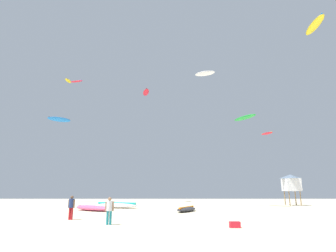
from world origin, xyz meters
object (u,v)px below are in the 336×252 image
at_px(person_midground, 71,206).
at_px(kite_aloft_4, 76,81).
at_px(person_foreground, 109,209).
at_px(kite_grounded_far, 92,208).
at_px(kite_grounded_near, 116,205).
at_px(kite_aloft_1, 145,92).
at_px(kite_aloft_6, 68,81).
at_px(kite_aloft_0, 59,119).
at_px(kite_grounded_mid, 186,209).
at_px(cooler_box, 234,225).
at_px(lifeguard_tower, 290,183).
at_px(kite_aloft_7, 244,118).
at_px(kite_aloft_2, 314,25).
at_px(kite_aloft_3, 266,133).
at_px(kite_aloft_5, 204,73).

xyz_separation_m(person_midground, kite_aloft_4, (-7.07, 19.09, 17.01)).
distance_m(person_foreground, kite_grounded_far, 12.24).
xyz_separation_m(kite_grounded_near, kite_aloft_1, (1.76, 16.45, 19.77)).
relative_size(kite_grounded_far, kite_aloft_6, 2.24).
bearing_deg(kite_aloft_1, kite_aloft_0, 175.23).
xyz_separation_m(kite_grounded_mid, kite_aloft_6, (-20.64, 21.64, 21.99)).
bearing_deg(kite_grounded_near, cooler_box, -61.37).
height_order(person_foreground, kite_grounded_mid, person_foreground).
bearing_deg(kite_aloft_1, person_foreground, -88.78).
bearing_deg(lifeguard_tower, kite_aloft_4, -179.83).
relative_size(person_midground, kite_aloft_0, 0.38).
distance_m(kite_aloft_1, kite_aloft_7, 21.88).
distance_m(kite_aloft_4, kite_aloft_7, 25.09).
bearing_deg(cooler_box, person_foreground, 169.22).
bearing_deg(kite_aloft_1, kite_grounded_mid, -74.98).
bearing_deg(kite_aloft_2, kite_grounded_far, -175.78).
xyz_separation_m(lifeguard_tower, kite_aloft_0, (-37.71, 11.91, 12.11)).
bearing_deg(kite_grounded_mid, kite_aloft_0, 133.68).
distance_m(kite_grounded_far, kite_aloft_3, 29.82).
bearing_deg(kite_aloft_5, kite_aloft_4, 167.86).
xyz_separation_m(kite_grounded_far, kite_aloft_3, (23.41, 15.11, 10.64)).
height_order(person_foreground, kite_aloft_4, kite_aloft_4).
bearing_deg(lifeguard_tower, kite_grounded_mid, -142.72).
bearing_deg(kite_aloft_5, kite_aloft_0, 148.03).
distance_m(kite_grounded_far, cooler_box, 17.00).
bearing_deg(kite_aloft_2, kite_aloft_6, 153.28).
xyz_separation_m(person_foreground, kite_aloft_3, (19.41, 26.66, 10.02)).
distance_m(kite_aloft_3, kite_aloft_5, 15.43).
relative_size(lifeguard_tower, kite_aloft_7, 1.09).
distance_m(kite_grounded_mid, kite_aloft_4, 26.24).
bearing_deg(person_midground, kite_aloft_0, -134.57).
bearing_deg(kite_aloft_5, person_foreground, -115.33).
xyz_separation_m(kite_grounded_mid, cooler_box, (1.83, -11.78, -0.07)).
xyz_separation_m(kite_grounded_far, kite_aloft_7, (17.68, 6.99, 11.12)).
distance_m(lifeguard_tower, cooler_box, 27.13).
distance_m(person_midground, kite_aloft_3, 34.33).
height_order(person_foreground, kite_aloft_7, kite_aloft_7).
height_order(lifeguard_tower, cooler_box, lifeguard_tower).
distance_m(kite_grounded_far, kite_aloft_5, 22.15).
height_order(kite_grounded_far, kite_aloft_2, kite_aloft_2).
height_order(cooler_box, kite_aloft_0, kite_aloft_0).
bearing_deg(kite_aloft_6, kite_grounded_far, -60.96).
bearing_deg(kite_aloft_3, kite_aloft_1, 163.60).
bearing_deg(kite_grounded_far, kite_aloft_7, 21.58).
bearing_deg(person_foreground, kite_aloft_0, 28.95).
distance_m(person_foreground, kite_aloft_0, 40.64).
distance_m(kite_aloft_0, kite_aloft_1, 17.29).
relative_size(person_foreground, kite_aloft_6, 0.71).
distance_m(person_foreground, kite_aloft_2, 32.97).
bearing_deg(kite_aloft_3, kite_aloft_0, 168.73).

